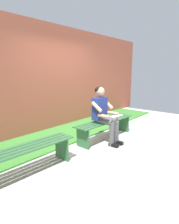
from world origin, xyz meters
The scene contains 8 objects.
ground_plane centered at (1.10, 1.00, -0.02)m, with size 10.00×7.00×0.04m, color #B2B2AD.
grass_strip centered at (1.10, -1.27, 0.01)m, with size 9.00×1.86×0.03m, color #387A2D.
brick_wall centered at (0.50, -1.73, 1.41)m, with size 9.50×0.24×2.81m, color #9E4C38.
bench_near centered at (0.00, 0.00, 0.34)m, with size 1.80×0.46×0.45m.
bench_far centered at (2.20, 0.00, 0.34)m, with size 1.83×0.46×0.45m.
person_seated centered at (0.21, 0.10, 0.69)m, with size 0.50×0.69×1.25m.
apple centered at (-0.17, -0.05, 0.49)m, with size 0.08×0.08×0.08m, color #72B738.
book_open centered at (-0.49, -0.01, 0.46)m, with size 0.42×0.18×0.02m.
Camera 1 is at (3.56, 2.50, 1.59)m, focal length 30.35 mm.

